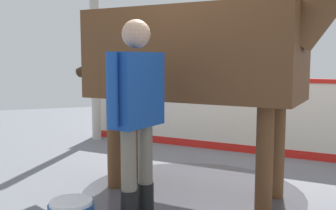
% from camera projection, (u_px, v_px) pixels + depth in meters
% --- Properties ---
extents(ground_plane, '(16.00, 16.00, 0.02)m').
position_uv_depth(ground_plane, '(211.00, 186.00, 4.58)').
color(ground_plane, slate).
extents(wet_patch, '(2.40, 2.40, 0.00)m').
position_uv_depth(wet_patch, '(192.00, 192.00, 4.35)').
color(wet_patch, '#4C4C54').
rests_on(wet_patch, ground).
extents(barrier_wall, '(4.06, 4.34, 1.17)m').
position_uv_depth(barrier_wall, '(248.00, 118.00, 6.11)').
color(barrier_wall, silver).
rests_on(barrier_wall, ground).
extents(roof_post_far, '(0.16, 0.16, 2.99)m').
position_uv_depth(roof_post_far, '(95.00, 56.00, 7.03)').
color(roof_post_far, '#B7B2A8').
rests_on(roof_post_far, ground).
extents(horse, '(2.58, 2.74, 2.57)m').
position_uv_depth(horse, '(203.00, 54.00, 4.13)').
color(horse, brown).
rests_on(horse, ground).
extents(handler, '(0.58, 0.49, 1.77)m').
position_uv_depth(handler, '(137.00, 108.00, 3.35)').
color(handler, black).
rests_on(handler, ground).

